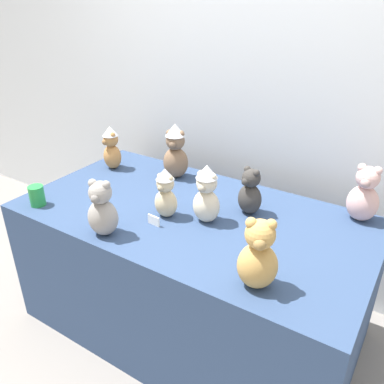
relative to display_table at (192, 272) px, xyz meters
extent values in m
plane|color=gray|center=(0.00, -0.25, -0.39)|extent=(10.00, 10.00, 0.00)
cube|color=silver|center=(0.00, 0.74, 0.91)|extent=(7.00, 0.08, 2.60)
cube|color=navy|center=(0.00, 0.00, 0.00)|extent=(1.82, 0.98, 0.77)
ellipsoid|color=tan|center=(0.52, -0.35, 0.48)|extent=(0.20, 0.18, 0.19)
sphere|color=tan|center=(0.52, -0.35, 0.62)|extent=(0.12, 0.12, 0.12)
sphere|color=tan|center=(0.49, -0.36, 0.67)|extent=(0.04, 0.04, 0.04)
sphere|color=tan|center=(0.55, -0.33, 0.67)|extent=(0.04, 0.04, 0.04)
sphere|color=olive|center=(0.54, -0.39, 0.61)|extent=(0.05, 0.05, 0.05)
ellipsoid|color=#CCB78E|center=(-0.09, -0.10, 0.46)|extent=(0.12, 0.11, 0.15)
sphere|color=#CCB78E|center=(-0.09, -0.10, 0.57)|extent=(0.09, 0.09, 0.09)
sphere|color=#CCB78E|center=(-0.12, -0.10, 0.60)|extent=(0.03, 0.03, 0.03)
sphere|color=#CCB78E|center=(-0.07, -0.10, 0.60)|extent=(0.03, 0.03, 0.03)
sphere|color=#9D8E71|center=(-0.09, -0.14, 0.56)|extent=(0.04, 0.04, 0.04)
cone|color=silver|center=(-0.09, -0.10, 0.62)|extent=(0.09, 0.09, 0.06)
ellipsoid|color=#B27A42|center=(-0.74, 0.21, 0.46)|extent=(0.16, 0.14, 0.16)
sphere|color=#B27A42|center=(-0.74, 0.21, 0.58)|extent=(0.09, 0.09, 0.09)
sphere|color=#B27A42|center=(-0.77, 0.22, 0.62)|extent=(0.04, 0.04, 0.04)
sphere|color=#B27A42|center=(-0.72, 0.21, 0.62)|extent=(0.04, 0.04, 0.04)
sphere|color=olive|center=(-0.76, 0.18, 0.57)|extent=(0.04, 0.04, 0.04)
cone|color=silver|center=(-0.74, 0.21, 0.64)|extent=(0.10, 0.10, 0.06)
ellipsoid|color=#7F6047|center=(-0.32, 0.32, 0.48)|extent=(0.19, 0.17, 0.19)
sphere|color=#7F6047|center=(-0.32, 0.32, 0.62)|extent=(0.11, 0.11, 0.11)
sphere|color=#7F6047|center=(-0.36, 0.31, 0.66)|extent=(0.04, 0.04, 0.04)
sphere|color=#7F6047|center=(-0.29, 0.33, 0.66)|extent=(0.04, 0.04, 0.04)
sphere|color=brown|center=(-0.31, 0.28, 0.61)|extent=(0.05, 0.05, 0.05)
cone|color=silver|center=(-0.32, 0.32, 0.69)|extent=(0.12, 0.12, 0.07)
ellipsoid|color=gray|center=(-0.24, -0.39, 0.47)|extent=(0.17, 0.16, 0.18)
sphere|color=gray|center=(-0.24, -0.39, 0.61)|extent=(0.11, 0.11, 0.11)
sphere|color=gray|center=(-0.27, -0.40, 0.65)|extent=(0.04, 0.04, 0.04)
sphere|color=gray|center=(-0.21, -0.38, 0.65)|extent=(0.04, 0.04, 0.04)
sphere|color=slate|center=(-0.23, -0.44, 0.60)|extent=(0.04, 0.04, 0.04)
ellipsoid|color=beige|center=(0.75, 0.40, 0.48)|extent=(0.15, 0.13, 0.19)
sphere|color=beige|center=(0.75, 0.40, 0.62)|extent=(0.11, 0.11, 0.11)
sphere|color=beige|center=(0.71, 0.40, 0.66)|extent=(0.04, 0.04, 0.04)
sphere|color=beige|center=(0.78, 0.40, 0.66)|extent=(0.04, 0.04, 0.04)
sphere|color=#A88783|center=(0.75, 0.35, 0.61)|extent=(0.05, 0.05, 0.05)
ellipsoid|color=#383533|center=(0.25, 0.16, 0.47)|extent=(0.16, 0.14, 0.16)
sphere|color=#383533|center=(0.25, 0.16, 0.58)|extent=(0.10, 0.10, 0.10)
sphere|color=#383533|center=(0.22, 0.17, 0.62)|extent=(0.04, 0.04, 0.04)
sphere|color=#383533|center=(0.28, 0.15, 0.62)|extent=(0.04, 0.04, 0.04)
sphere|color=#32302E|center=(0.24, 0.12, 0.57)|extent=(0.04, 0.04, 0.04)
ellipsoid|color=beige|center=(0.10, -0.03, 0.47)|extent=(0.14, 0.12, 0.17)
sphere|color=beige|center=(0.10, -0.03, 0.60)|extent=(0.10, 0.10, 0.10)
sphere|color=beige|center=(0.07, -0.03, 0.64)|extent=(0.04, 0.04, 0.04)
sphere|color=beige|center=(0.13, -0.03, 0.64)|extent=(0.04, 0.04, 0.04)
sphere|color=#ABA08A|center=(0.10, -0.07, 0.59)|extent=(0.04, 0.04, 0.04)
cone|color=silver|center=(0.10, -0.03, 0.66)|extent=(0.11, 0.11, 0.07)
cylinder|color=#238C3D|center=(-0.74, -0.37, 0.44)|extent=(0.08, 0.08, 0.11)
cube|color=white|center=(-0.09, -0.20, 0.41)|extent=(0.07, 0.01, 0.05)
camera|label=1|loc=(0.97, -1.51, 1.42)|focal=37.28mm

